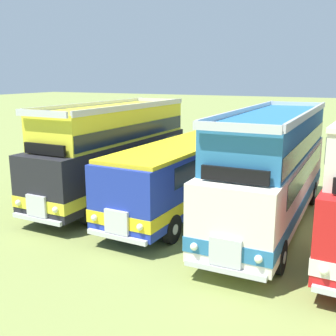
% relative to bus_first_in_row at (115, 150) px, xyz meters
% --- Properties ---
extents(ground_plane, '(200.00, 200.00, 0.00)m').
position_rel_bus_first_in_row_xyz_m(ground_plane, '(9.17, -0.24, -2.36)').
color(ground_plane, olive).
extents(bus_first_in_row, '(2.77, 10.06, 4.52)m').
position_rel_bus_first_in_row_xyz_m(bus_first_in_row, '(0.00, 0.00, 0.00)').
color(bus_first_in_row, black).
rests_on(bus_first_in_row, ground).
extents(bus_second_in_row, '(3.02, 10.63, 2.99)m').
position_rel_bus_first_in_row_xyz_m(bus_second_in_row, '(3.67, 0.04, -0.60)').
color(bus_second_in_row, '#1E339E').
rests_on(bus_second_in_row, ground).
extents(bus_third_in_row, '(2.64, 11.02, 4.52)m').
position_rel_bus_first_in_row_xyz_m(bus_third_in_row, '(7.33, -0.34, 0.01)').
color(bus_third_in_row, silver).
rests_on(bus_third_in_row, ground).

